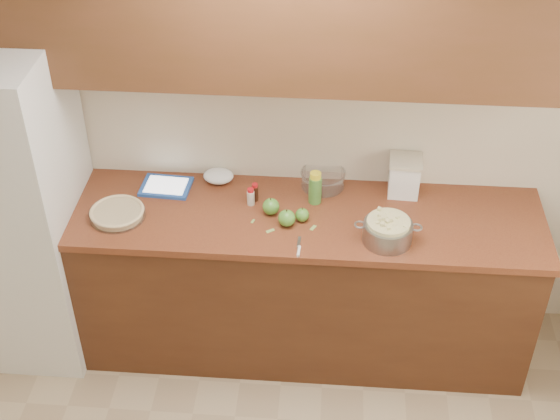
# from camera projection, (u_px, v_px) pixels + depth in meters

# --- Properties ---
(room_shell) EXTENTS (3.60, 3.60, 3.60)m
(room_shell) POSITION_uv_depth(u_px,v_px,m) (255.00, 394.00, 2.58)
(room_shell) COLOR tan
(room_shell) RESTS_ON ground
(counter_run) EXTENTS (2.64, 0.68, 0.92)m
(counter_run) POSITION_uv_depth(u_px,v_px,m) (286.00, 280.00, 4.26)
(counter_run) COLOR #4B2815
(counter_run) RESTS_ON ground
(upper_cabinets) EXTENTS (2.60, 0.34, 0.70)m
(upper_cabinets) POSITION_uv_depth(u_px,v_px,m) (290.00, 10.00, 3.48)
(upper_cabinets) COLOR #582F1B
(upper_cabinets) RESTS_ON room_shell
(fridge) EXTENTS (0.70, 0.70, 1.80)m
(fridge) POSITION_uv_depth(u_px,v_px,m) (10.00, 208.00, 4.05)
(fridge) COLOR silver
(fridge) RESTS_ON ground
(pie) EXTENTS (0.28, 0.28, 0.05)m
(pie) POSITION_uv_depth(u_px,v_px,m) (117.00, 213.00, 3.94)
(pie) COLOR silver
(pie) RESTS_ON counter_run
(colander) EXTENTS (0.33, 0.24, 0.12)m
(colander) POSITION_uv_depth(u_px,v_px,m) (388.00, 231.00, 3.77)
(colander) COLOR gray
(colander) RESTS_ON counter_run
(flour_canister) EXTENTS (0.18, 0.18, 0.21)m
(flour_canister) POSITION_uv_depth(u_px,v_px,m) (404.00, 176.00, 4.06)
(flour_canister) COLOR white
(flour_canister) RESTS_ON counter_run
(tablet) EXTENTS (0.27, 0.21, 0.02)m
(tablet) POSITION_uv_depth(u_px,v_px,m) (166.00, 186.00, 4.15)
(tablet) COLOR #234FAA
(tablet) RESTS_ON counter_run
(paring_knife) EXTENTS (0.02, 0.15, 0.01)m
(paring_knife) POSITION_uv_depth(u_px,v_px,m) (299.00, 250.00, 3.75)
(paring_knife) COLOR gray
(paring_knife) RESTS_ON counter_run
(lemon_bottle) EXTENTS (0.07, 0.07, 0.18)m
(lemon_bottle) POSITION_uv_depth(u_px,v_px,m) (315.00, 188.00, 4.01)
(lemon_bottle) COLOR #4C8C38
(lemon_bottle) RESTS_ON counter_run
(cinnamon_shaker) EXTENTS (0.04, 0.04, 0.10)m
(cinnamon_shaker) POSITION_uv_depth(u_px,v_px,m) (251.00, 197.00, 4.02)
(cinnamon_shaker) COLOR beige
(cinnamon_shaker) RESTS_ON counter_run
(vanilla_bottle) EXTENTS (0.04, 0.04, 0.10)m
(vanilla_bottle) POSITION_uv_depth(u_px,v_px,m) (255.00, 192.00, 4.04)
(vanilla_bottle) COLOR black
(vanilla_bottle) RESTS_ON counter_run
(mixing_bowl) EXTENTS (0.24, 0.24, 0.09)m
(mixing_bowl) POSITION_uv_depth(u_px,v_px,m) (323.00, 178.00, 4.14)
(mixing_bowl) COLOR silver
(mixing_bowl) RESTS_ON counter_run
(paper_towel) EXTENTS (0.17, 0.14, 0.07)m
(paper_towel) POSITION_uv_depth(u_px,v_px,m) (218.00, 176.00, 4.19)
(paper_towel) COLOR white
(paper_towel) RESTS_ON counter_run
(apple_left) EXTENTS (0.09, 0.09, 0.10)m
(apple_left) POSITION_uv_depth(u_px,v_px,m) (271.00, 207.00, 3.96)
(apple_left) COLOR #4D8C2E
(apple_left) RESTS_ON counter_run
(apple_center) EXTENTS (0.07, 0.07, 0.08)m
(apple_center) POSITION_uv_depth(u_px,v_px,m) (302.00, 215.00, 3.91)
(apple_center) COLOR #4D8C2E
(apple_center) RESTS_ON counter_run
(apple_front) EXTENTS (0.09, 0.09, 0.10)m
(apple_front) POSITION_uv_depth(u_px,v_px,m) (287.00, 218.00, 3.88)
(apple_front) COLOR #4D8C2E
(apple_front) RESTS_ON counter_run
(peel_a) EXTENTS (0.03, 0.05, 0.00)m
(peel_a) POSITION_uv_depth(u_px,v_px,m) (313.00, 228.00, 3.88)
(peel_a) COLOR #8CAB53
(peel_a) RESTS_ON counter_run
(peel_b) EXTENTS (0.05, 0.04, 0.00)m
(peel_b) POSITION_uv_depth(u_px,v_px,m) (270.00, 231.00, 3.87)
(peel_b) COLOR #8CAB53
(peel_b) RESTS_ON counter_run
(peel_c) EXTENTS (0.02, 0.03, 0.00)m
(peel_c) POSITION_uv_depth(u_px,v_px,m) (253.00, 221.00, 3.93)
(peel_c) COLOR #8CAB53
(peel_c) RESTS_ON counter_run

